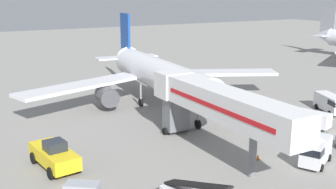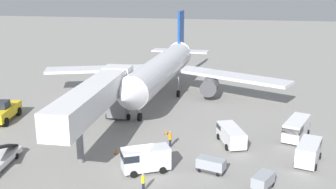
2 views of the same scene
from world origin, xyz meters
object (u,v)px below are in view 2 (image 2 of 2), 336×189
at_px(baggage_cart_far_right, 211,164).
at_px(jet_bridge, 98,96).
at_px(service_van_mid_right, 296,128).
at_px(safety_cone_bravo, 116,151).
at_px(baggage_cart_mid_center, 263,181).
at_px(service_van_near_left, 231,134).
at_px(pushback_tug, 3,111).
at_px(service_van_rear_left, 309,151).
at_px(ground_crew_worker_foreground, 170,139).
at_px(service_van_rear_right, 144,158).
at_px(safety_cone_alpha, 166,132).
at_px(airplane_at_gate, 162,69).
at_px(ground_crew_worker_midground, 143,182).

bearing_deg(baggage_cart_far_right, jet_bridge, 156.32).
distance_m(service_van_mid_right, safety_cone_bravo, 20.60).
distance_m(service_van_mid_right, baggage_cart_mid_center, 13.27).
distance_m(service_van_near_left, baggage_cart_mid_center, 10.33).
bearing_deg(baggage_cart_far_right, service_van_mid_right, 48.50).
xyz_separation_m(pushback_tug, service_van_rear_left, (37.12, -5.95, -0.02)).
relative_size(service_van_near_left, ground_crew_worker_foreground, 2.91).
relative_size(service_van_rear_right, safety_cone_bravo, 8.49).
bearing_deg(ground_crew_worker_foreground, service_van_near_left, 18.39).
height_order(service_van_near_left, safety_cone_alpha, service_van_near_left).
height_order(service_van_mid_right, baggage_cart_far_right, service_van_mid_right).
bearing_deg(service_van_mid_right, service_van_near_left, -159.51).
bearing_deg(service_van_rear_right, safety_cone_bravo, 138.71).
bearing_deg(service_van_rear_right, safety_cone_alpha, 88.42).
bearing_deg(airplane_at_gate, ground_crew_worker_foreground, -76.44).
bearing_deg(ground_crew_worker_foreground, pushback_tug, 168.50).
relative_size(baggage_cart_far_right, ground_crew_worker_foreground, 1.57).
bearing_deg(safety_cone_bravo, airplane_at_gate, 88.33).
bearing_deg(baggage_cart_mid_center, service_van_rear_right, 172.56).
bearing_deg(pushback_tug, baggage_cart_mid_center, -20.82).
distance_m(baggage_cart_far_right, baggage_cart_mid_center, 5.35).
relative_size(baggage_cart_mid_center, ground_crew_worker_foreground, 1.46).
xyz_separation_m(service_van_mid_right, safety_cone_bravo, (-19.07, -7.72, -1.03)).
relative_size(airplane_at_gate, service_van_rear_right, 8.01).
xyz_separation_m(pushback_tug, safety_cone_alpha, (21.71, -1.02, -0.97)).
height_order(service_van_rear_left, service_van_near_left, service_van_rear_left).
relative_size(service_van_near_left, safety_cone_bravo, 9.41).
distance_m(pushback_tug, ground_crew_worker_midground, 26.55).
bearing_deg(ground_crew_worker_midground, service_van_rear_left, 29.98).
relative_size(jet_bridge, pushback_tug, 3.06).
bearing_deg(safety_cone_bravo, service_van_rear_right, -41.29).
xyz_separation_m(jet_bridge, baggage_cart_far_right, (13.11, -5.75, -4.45)).
xyz_separation_m(service_van_rear_left, ground_crew_worker_midground, (-14.92, -8.61, -0.35)).
height_order(baggage_cart_mid_center, ground_crew_worker_foreground, ground_crew_worker_foreground).
relative_size(airplane_at_gate, pushback_tug, 5.77).
bearing_deg(service_van_near_left, pushback_tug, 175.14).
relative_size(service_van_rear_left, safety_cone_bravo, 8.74).
relative_size(service_van_rear_left, baggage_cart_mid_center, 1.85).
height_order(pushback_tug, baggage_cart_mid_center, pushback_tug).
height_order(ground_crew_worker_midground, safety_cone_alpha, ground_crew_worker_midground).
relative_size(pushback_tug, service_van_mid_right, 1.17).
bearing_deg(ground_crew_worker_foreground, service_van_mid_right, 19.51).
height_order(service_van_near_left, baggage_cart_far_right, service_van_near_left).
xyz_separation_m(pushback_tug, service_van_near_left, (29.29, -2.49, -0.14)).
distance_m(service_van_rear_left, ground_crew_worker_midground, 17.23).
bearing_deg(service_van_rear_left, service_van_mid_right, 94.77).
bearing_deg(service_van_rear_right, ground_crew_worker_foreground, 77.54).
xyz_separation_m(jet_bridge, ground_crew_worker_midground, (7.62, -10.48, -4.34)).
bearing_deg(service_van_rear_right, pushback_tug, 153.06).
bearing_deg(pushback_tug, service_van_mid_right, 0.39).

